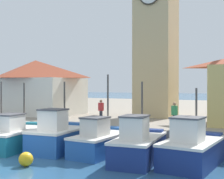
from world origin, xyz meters
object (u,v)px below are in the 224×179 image
Objects in this scene: clock_tower at (156,29)px; warehouse_left at (35,86)px; fishing_boat_left_inner at (17,136)px; mooring_buoy at (26,159)px; fishing_boat_center at (102,141)px; fishing_boat_mid_left at (59,136)px; fishing_boat_mid_right at (139,145)px; fishing_boat_right_inner at (192,149)px; dock_worker_along_quay at (174,115)px; dock_worker_near_tower at (101,111)px.

warehouse_left is at bearing -165.05° from clock_tower.
fishing_boat_left_inner reaches higher than mooring_buoy.
fishing_boat_center is 4.40m from mooring_buoy.
fishing_boat_mid_left is at bearing -170.66° from fishing_boat_center.
fishing_boat_center is 12.89m from clock_tower.
clock_tower is at bearing 105.09° from fishing_boat_mid_right.
fishing_boat_center reaches higher than fishing_boat_right_inner.
fishing_boat_mid_left is 6.89m from dock_worker_along_quay.
clock_tower is at bearing 92.71° from fishing_boat_center.
fishing_boat_center is at bearing -87.29° from clock_tower.
fishing_boat_mid_right is 0.30× the size of clock_tower.
fishing_boat_mid_left is 5.05m from fishing_boat_mid_right.
mooring_buoy is at bearing -114.90° from fishing_boat_center.
fishing_boat_left_inner is 7.80× the size of mooring_buoy.
mooring_buoy is (3.44, -2.97, -0.41)m from fishing_boat_left_inner.
mooring_buoy is (-4.29, -3.32, -0.46)m from fishing_boat_mid_right.
clock_tower is 16.46m from mooring_buoy.
fishing_boat_left_inner is 7.73m from fishing_boat_mid_right.
fishing_boat_center is at bearing -134.53° from dock_worker_along_quay.
fishing_boat_left_inner reaches higher than fishing_boat_right_inner.
fishing_boat_center is at bearing 65.10° from mooring_buoy.
fishing_boat_right_inner is at bearing -62.33° from clock_tower.
fishing_boat_mid_right is 6.85m from dock_worker_near_tower.
dock_worker_near_tower is at bearing 93.78° from mooring_buoy.
clock_tower is (4.80, 11.21, 7.84)m from fishing_boat_left_inner.
fishing_boat_center is at bearing 9.34° from fishing_boat_mid_left.
fishing_boat_mid_left reaches higher than dock_worker_along_quay.
fishing_boat_mid_left is 13.32m from clock_tower.
clock_tower reaches higher than fishing_boat_left_inner.
fishing_boat_left_inner is 0.33× the size of clock_tower.
mooring_buoy is (-1.84, -3.98, -0.39)m from fishing_boat_center.
dock_worker_near_tower is (0.22, 4.49, 1.17)m from fishing_boat_mid_left.
fishing_boat_mid_right reaches higher than mooring_buoy.
fishing_boat_right_inner is (2.56, 0.39, 0.00)m from fishing_boat_mid_right.
dock_worker_along_quay is (8.43, 4.20, 1.27)m from fishing_boat_left_inner.
fishing_boat_right_inner is at bearing 4.14° from fishing_boat_left_inner.
fishing_boat_mid_left is 0.51× the size of warehouse_left.
fishing_boat_left_inner is at bearing -177.37° from fishing_boat_mid_right.
fishing_boat_right_inner is 14.15m from clock_tower.
clock_tower reaches higher than dock_worker_near_tower.
clock_tower reaches higher than warehouse_left.
fishing_boat_mid_right is (5.04, -0.22, -0.05)m from fishing_boat_mid_left.
fishing_boat_center is 4.88m from dock_worker_near_tower.
fishing_boat_mid_right is at bearing -14.92° from fishing_boat_center.
mooring_buoy is (9.35, -11.32, -3.38)m from warehouse_left.
mooring_buoy is 8.23m from dock_worker_near_tower.
warehouse_left is 15.07m from mooring_buoy.
mooring_buoy is at bearing -78.04° from fishing_boat_mid_left.
fishing_boat_mid_left reaches higher than fishing_boat_mid_right.
fishing_boat_mid_left is 0.97× the size of fishing_boat_right_inner.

